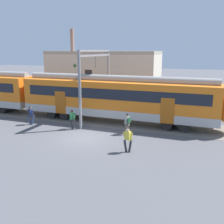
{
  "coord_description": "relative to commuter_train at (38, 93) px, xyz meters",
  "views": [
    {
      "loc": [
        8.61,
        -17.08,
        6.49
      ],
      "look_at": [
        1.27,
        2.3,
        1.6
      ],
      "focal_mm": 42.0,
      "sensor_mm": 36.0,
      "label": 1
    }
  ],
  "objects": [
    {
      "name": "pedestrian_yellow",
      "position": [
        11.82,
        -6.8,
        -1.29
      ],
      "size": [
        0.63,
        0.59,
        1.67
      ],
      "color": "#28282D",
      "rests_on": "ground"
    },
    {
      "name": "pedestrian_green",
      "position": [
        5.93,
        -3.53,
        -1.26
      ],
      "size": [
        0.62,
        0.58,
        1.67
      ],
      "color": "#28282D",
      "rests_on": "ground"
    },
    {
      "name": "background_building",
      "position": [
        3.44,
        9.0,
        0.95
      ],
      "size": [
        14.2,
        5.0,
        9.2
      ],
      "color": "beige",
      "rests_on": "ground"
    },
    {
      "name": "ground_plane",
      "position": [
        7.94,
        -5.12,
        -2.25
      ],
      "size": [
        160.0,
        160.0,
        0.0
      ],
      "primitive_type": "plane",
      "color": "#515156"
    },
    {
      "name": "catenary_gantry",
      "position": [
        6.52,
        0.0,
        2.06
      ],
      "size": [
        0.24,
        6.64,
        6.53
      ],
      "color": "gray",
      "rests_on": "ground"
    },
    {
      "name": "pedestrian_grey",
      "position": [
        10.64,
        -3.18,
        -1.26
      ],
      "size": [
        0.58,
        0.65,
        1.67
      ],
      "color": "#6B6051",
      "rests_on": "ground"
    },
    {
      "name": "commuter_train",
      "position": [
        0.0,
        0.0,
        0.0
      ],
      "size": [
        38.05,
        3.07,
        4.73
      ],
      "color": "#B2ADA8",
      "rests_on": "ground"
    },
    {
      "name": "track_bed",
      "position": [
        -2.48,
        0.0,
        -2.25
      ],
      "size": [
        80.0,
        4.4,
        0.01
      ],
      "primitive_type": "cube",
      "color": "slate",
      "rests_on": "ground"
    },
    {
      "name": "pedestrian_navy",
      "position": [
        1.74,
        -3.63,
        -1.26
      ],
      "size": [
        0.66,
        0.56,
        1.67
      ],
      "color": "navy",
      "rests_on": "ground"
    },
    {
      "name": "street_tree_left",
      "position": [
        0.83,
        8.08,
        2.37
      ],
      "size": [
        3.24,
        3.24,
        6.27
      ],
      "color": "brown",
      "rests_on": "ground"
    }
  ]
}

